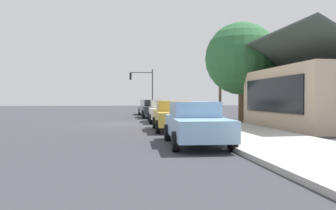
{
  "coord_description": "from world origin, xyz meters",
  "views": [
    {
      "loc": [
        23.24,
        -0.03,
        1.71
      ],
      "look_at": [
        -2.15,
        3.38,
        1.23
      ],
      "focal_mm": 36.76,
      "sensor_mm": 36.0,
      "label": 1
    }
  ],
  "objects_px": {
    "car_silver": "(148,107)",
    "utility_pole_wooden": "(220,72)",
    "traffic_light_main": "(144,84)",
    "shade_tree": "(241,59)",
    "fire_hydrant_red": "(198,120)",
    "car_skyblue": "(196,123)",
    "car_charcoal": "(153,109)",
    "car_mustard": "(173,115)",
    "car_ivory": "(163,111)"
  },
  "relations": [
    {
      "from": "car_silver",
      "to": "utility_pole_wooden",
      "type": "xyz_separation_m",
      "value": [
        8.56,
        5.49,
        3.11
      ]
    },
    {
      "from": "traffic_light_main",
      "to": "utility_pole_wooden",
      "type": "xyz_separation_m",
      "value": [
        12.8,
        5.66,
        0.44
      ]
    },
    {
      "from": "shade_tree",
      "to": "fire_hydrant_red",
      "type": "distance_m",
      "value": 8.92
    },
    {
      "from": "car_skyblue",
      "to": "traffic_light_main",
      "type": "height_order",
      "value": "traffic_light_main"
    },
    {
      "from": "utility_pole_wooden",
      "to": "fire_hydrant_red",
      "type": "bearing_deg",
      "value": -23.07
    },
    {
      "from": "traffic_light_main",
      "to": "car_charcoal",
      "type": "bearing_deg",
      "value": 1.1
    },
    {
      "from": "car_skyblue",
      "to": "shade_tree",
      "type": "relative_size",
      "value": 0.65
    },
    {
      "from": "car_skyblue",
      "to": "car_mustard",
      "type": "bearing_deg",
      "value": -177.95
    },
    {
      "from": "fire_hydrant_red",
      "to": "traffic_light_main",
      "type": "bearing_deg",
      "value": -175.72
    },
    {
      "from": "car_silver",
      "to": "car_ivory",
      "type": "height_order",
      "value": "same"
    },
    {
      "from": "car_skyblue",
      "to": "shade_tree",
      "type": "distance_m",
      "value": 14.63
    },
    {
      "from": "car_charcoal",
      "to": "car_silver",
      "type": "bearing_deg",
      "value": -177.82
    },
    {
      "from": "car_mustard",
      "to": "shade_tree",
      "type": "xyz_separation_m",
      "value": [
        -6.82,
        6.23,
        3.91
      ]
    },
    {
      "from": "car_ivory",
      "to": "utility_pole_wooden",
      "type": "height_order",
      "value": "utility_pole_wooden"
    },
    {
      "from": "car_ivory",
      "to": "fire_hydrant_red",
      "type": "relative_size",
      "value": 6.88
    },
    {
      "from": "shade_tree",
      "to": "utility_pole_wooden",
      "type": "distance_m",
      "value": 3.31
    },
    {
      "from": "car_mustard",
      "to": "shade_tree",
      "type": "height_order",
      "value": "shade_tree"
    },
    {
      "from": "shade_tree",
      "to": "traffic_light_main",
      "type": "relative_size",
      "value": 1.44
    },
    {
      "from": "car_silver",
      "to": "fire_hydrant_red",
      "type": "distance_m",
      "value": 18.02
    },
    {
      "from": "car_charcoal",
      "to": "car_mustard",
      "type": "distance_m",
      "value": 12.41
    },
    {
      "from": "traffic_light_main",
      "to": "utility_pole_wooden",
      "type": "bearing_deg",
      "value": 23.86
    },
    {
      "from": "traffic_light_main",
      "to": "shade_tree",
      "type": "bearing_deg",
      "value": 21.91
    },
    {
      "from": "car_charcoal",
      "to": "traffic_light_main",
      "type": "bearing_deg",
      "value": -177.0
    },
    {
      "from": "fire_hydrant_red",
      "to": "shade_tree",
      "type": "bearing_deg",
      "value": 142.89
    },
    {
      "from": "car_silver",
      "to": "car_skyblue",
      "type": "bearing_deg",
      "value": 2.82
    },
    {
      "from": "car_mustard",
      "to": "utility_pole_wooden",
      "type": "bearing_deg",
      "value": 153.46
    },
    {
      "from": "car_charcoal",
      "to": "utility_pole_wooden",
      "type": "height_order",
      "value": "utility_pole_wooden"
    },
    {
      "from": "car_mustard",
      "to": "traffic_light_main",
      "type": "xyz_separation_m",
      "value": [
        -22.74,
        -0.17,
        2.67
      ]
    },
    {
      "from": "car_silver",
      "to": "car_charcoal",
      "type": "xyz_separation_m",
      "value": [
        6.09,
        0.03,
        -0.0
      ]
    },
    {
      "from": "car_silver",
      "to": "car_mustard",
      "type": "relative_size",
      "value": 1.06
    },
    {
      "from": "car_silver",
      "to": "traffic_light_main",
      "type": "distance_m",
      "value": 5.01
    },
    {
      "from": "car_silver",
      "to": "car_charcoal",
      "type": "distance_m",
      "value": 6.09
    },
    {
      "from": "car_skyblue",
      "to": "fire_hydrant_red",
      "type": "bearing_deg",
      "value": 168.92
    },
    {
      "from": "car_charcoal",
      "to": "traffic_light_main",
      "type": "xyz_separation_m",
      "value": [
        -10.33,
        -0.2,
        2.68
      ]
    },
    {
      "from": "car_charcoal",
      "to": "car_ivory",
      "type": "distance_m",
      "value": 6.03
    },
    {
      "from": "car_silver",
      "to": "traffic_light_main",
      "type": "xyz_separation_m",
      "value": [
        -4.24,
        -0.17,
        2.67
      ]
    },
    {
      "from": "car_mustard",
      "to": "car_ivory",
      "type": "bearing_deg",
      "value": -179.22
    },
    {
      "from": "car_silver",
      "to": "car_charcoal",
      "type": "bearing_deg",
      "value": 3.2
    },
    {
      "from": "car_skyblue",
      "to": "utility_pole_wooden",
      "type": "distance_m",
      "value": 16.98
    },
    {
      "from": "car_charcoal",
      "to": "car_ivory",
      "type": "height_order",
      "value": "same"
    },
    {
      "from": "car_mustard",
      "to": "car_silver",
      "type": "bearing_deg",
      "value": -177.63
    },
    {
      "from": "car_skyblue",
      "to": "traffic_light_main",
      "type": "bearing_deg",
      "value": -177.31
    },
    {
      "from": "car_silver",
      "to": "car_charcoal",
      "type": "height_order",
      "value": "same"
    },
    {
      "from": "car_silver",
      "to": "car_ivory",
      "type": "relative_size",
      "value": 1.02
    },
    {
      "from": "utility_pole_wooden",
      "to": "fire_hydrant_red",
      "type": "height_order",
      "value": "utility_pole_wooden"
    },
    {
      "from": "car_mustard",
      "to": "fire_hydrant_red",
      "type": "distance_m",
      "value": 1.62
    },
    {
      "from": "car_ivory",
      "to": "traffic_light_main",
      "type": "xyz_separation_m",
      "value": [
        -16.35,
        -0.35,
        2.67
      ]
    },
    {
      "from": "car_mustard",
      "to": "traffic_light_main",
      "type": "bearing_deg",
      "value": -177.21
    },
    {
      "from": "car_skyblue",
      "to": "utility_pole_wooden",
      "type": "bearing_deg",
      "value": 163.09
    },
    {
      "from": "traffic_light_main",
      "to": "car_skyblue",
      "type": "bearing_deg",
      "value": 0.26
    }
  ]
}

